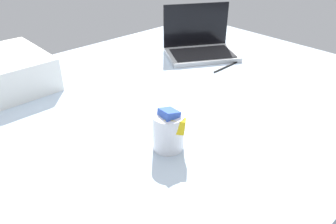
% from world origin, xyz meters
% --- Properties ---
extents(bed_mattress, '(1.80, 1.40, 0.18)m').
position_xyz_m(bed_mattress, '(0.00, 0.00, 0.09)').
color(bed_mattress, silver).
rests_on(bed_mattress, ground).
extents(laptop, '(0.40, 0.36, 0.23)m').
position_xyz_m(laptop, '(0.40, 0.21, 0.22)').
color(laptop, '#B7BABC').
rests_on(laptop, bed_mattress).
extents(snack_cup, '(0.09, 0.11, 0.13)m').
position_xyz_m(snack_cup, '(-0.23, -0.25, 0.24)').
color(snack_cup, silver).
rests_on(snack_cup, bed_mattress).
extents(charger_cable, '(0.17, 0.01, 0.01)m').
position_xyz_m(charger_cable, '(0.36, 0.01, 0.18)').
color(charger_cable, black).
rests_on(charger_cable, bed_mattress).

